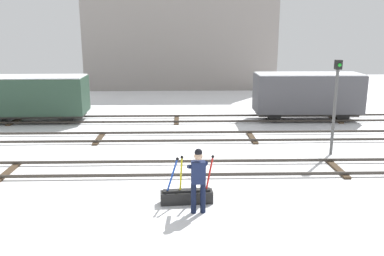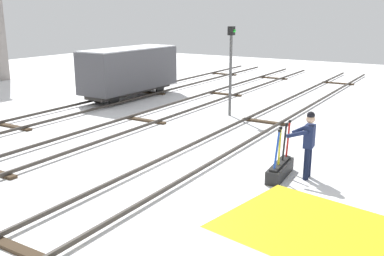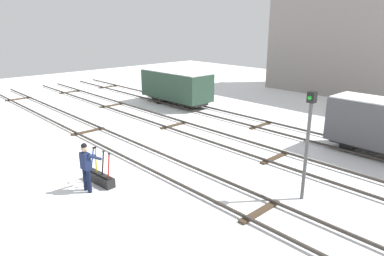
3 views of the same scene
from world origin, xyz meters
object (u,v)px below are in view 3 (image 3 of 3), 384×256
switch_lever_frame (100,177)px  rail_worker (86,164)px  signal_post (308,135)px  freight_car_back_track (176,86)px

switch_lever_frame → rail_worker: 1.06m
switch_lever_frame → signal_post: 7.71m
signal_post → freight_car_back_track: bearing=156.0°
rail_worker → signal_post: 7.70m
switch_lever_frame → signal_post: bearing=33.1°
rail_worker → signal_post: size_ratio=0.49×
signal_post → freight_car_back_track: 15.34m
switch_lever_frame → signal_post: size_ratio=0.42×
freight_car_back_track → switch_lever_frame: bearing=-54.1°
rail_worker → signal_post: signal_post is taller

